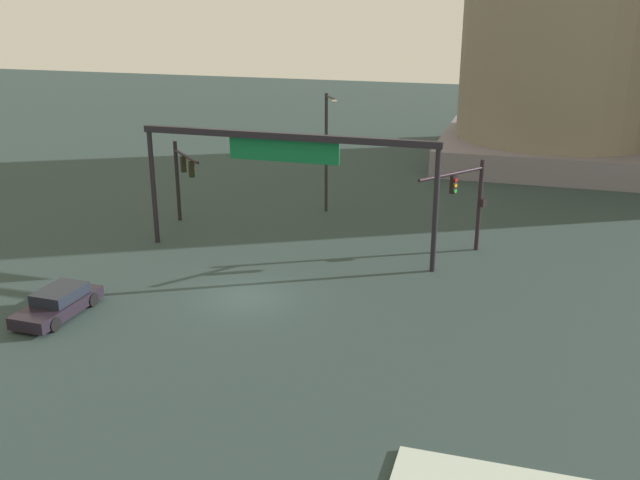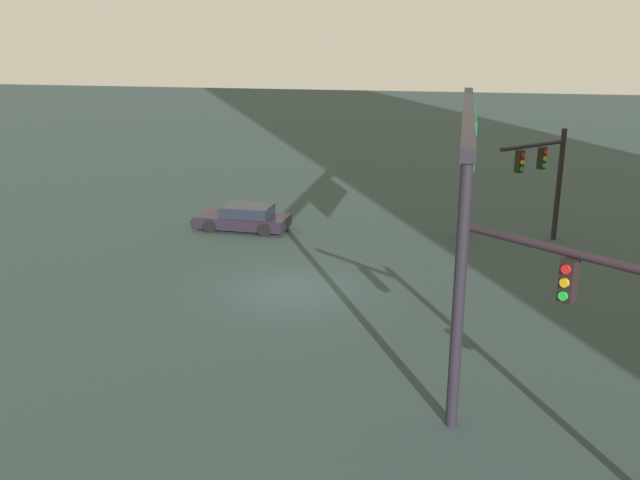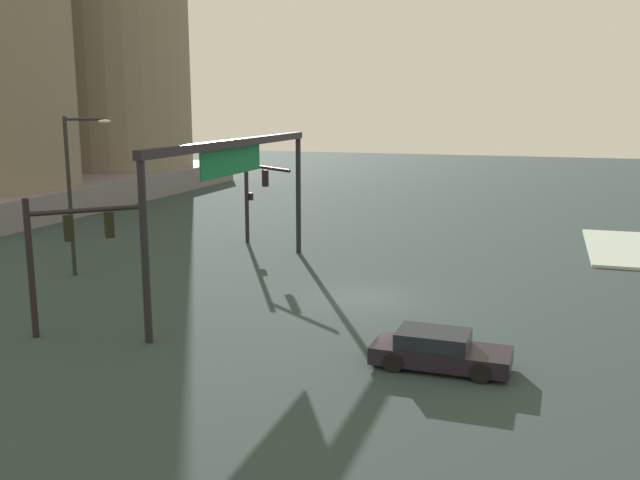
{
  "view_description": "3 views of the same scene",
  "coord_description": "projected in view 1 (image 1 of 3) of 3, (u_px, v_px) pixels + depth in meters",
  "views": [
    {
      "loc": [
        12.29,
        -28.73,
        13.65
      ],
      "look_at": [
        2.99,
        2.28,
        2.43
      ],
      "focal_mm": 39.83,
      "sensor_mm": 36.0,
      "label": 1
    },
    {
      "loc": [
        22.96,
        5.81,
        9.19
      ],
      "look_at": [
        0.94,
        1.21,
        2.29
      ],
      "focal_mm": 38.37,
      "sensor_mm": 36.0,
      "label": 2
    },
    {
      "loc": [
        -28.92,
        -7.15,
        8.39
      ],
      "look_at": [
        0.07,
        2.14,
        2.45
      ],
      "focal_mm": 39.5,
      "sensor_mm": 36.0,
      "label": 3
    }
  ],
  "objects": [
    {
      "name": "sedan_car_approaching",
      "position": [
        58.0,
        303.0,
        31.76
      ],
      "size": [
        2.0,
        4.44,
        1.21
      ],
      "rotation": [
        0.0,
        0.0,
        -1.6
      ],
      "color": "black",
      "rests_on": "ground"
    },
    {
      "name": "traffic_signal_opposite_side",
      "position": [
        469.0,
        194.0,
        38.44
      ],
      "size": [
        3.31,
        3.99,
        5.19
      ],
      "rotation": [
        0.0,
        0.0,
        -2.21
      ],
      "color": "black",
      "rests_on": "ground"
    },
    {
      "name": "traffic_signal_near_corner",
      "position": [
        182.0,
        172.0,
        43.44
      ],
      "size": [
        3.06,
        2.96,
        5.1
      ],
      "rotation": [
        0.0,
        0.0,
        -0.77
      ],
      "color": "black",
      "rests_on": "ground"
    },
    {
      "name": "overhead_sign_gantry",
      "position": [
        285.0,
        156.0,
        37.41
      ],
      "size": [
        16.41,
        0.43,
        6.82
      ],
      "color": "black",
      "rests_on": "ground"
    },
    {
      "name": "streetlamp_curved_arm",
      "position": [
        327.0,
        145.0,
        45.58
      ],
      "size": [
        1.35,
        1.97,
        7.77
      ],
      "rotation": [
        0.0,
        0.0,
        -1.01
      ],
      "color": "black",
      "rests_on": "ground"
    },
    {
      "name": "ground_plane",
      "position": [
        246.0,
        297.0,
        33.8
      ],
      "size": [
        177.36,
        177.36,
        0.0
      ],
      "primitive_type": "plane",
      "color": "#283838"
    }
  ]
}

